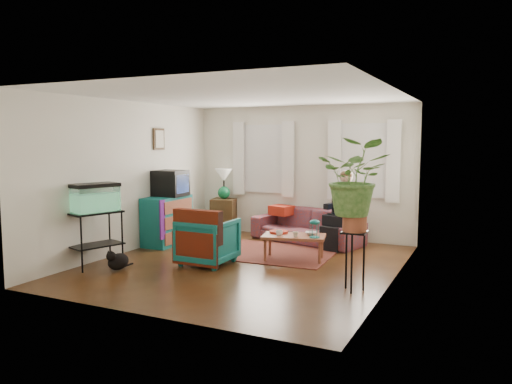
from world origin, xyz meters
The scene contains 31 objects.
floor centered at (0.00, 0.00, 0.00)m, with size 4.50×5.00×0.01m, color #4F2B14.
ceiling centered at (0.00, 0.00, 2.60)m, with size 4.50×5.00×0.01m, color white.
wall_back centered at (0.00, 2.50, 1.30)m, with size 4.50×0.01×2.60m, color silver.
wall_front centered at (0.00, -2.50, 1.30)m, with size 4.50×0.01×2.60m, color silver.
wall_left centered at (-2.25, 0.00, 1.30)m, with size 0.01×5.00×2.60m, color silver.
wall_right centered at (2.25, 0.00, 1.30)m, with size 0.01×5.00×2.60m, color silver.
window_left centered at (-0.80, 2.48, 1.55)m, with size 1.08×0.04×1.38m, color white.
window_right centered at (1.25, 2.48, 1.55)m, with size 1.08×0.04×1.38m, color white.
curtains_left centered at (-0.80, 2.40, 1.55)m, with size 1.36×0.06×1.50m, color white.
curtains_right centered at (1.25, 2.40, 1.55)m, with size 1.36×0.06×1.50m, color white.
picture_frame centered at (-2.21, 0.85, 1.95)m, with size 0.04×0.32×0.40m, color #3D2616.
area_rug centered at (0.09, 0.89, 0.01)m, with size 2.00×1.60×0.01m, color brown.
sofa centered at (0.29, 2.05, 0.42)m, with size 2.13×0.84×0.83m, color brown.
seated_person centered at (1.03, 1.85, 0.64)m, with size 0.53×0.66×1.27m, color black, non-canonical shape.
side_table centered at (-1.65, 2.30, 0.35)m, with size 0.48×0.48×0.70m, color #412318.
table_lamp centered at (-1.65, 2.30, 1.00)m, with size 0.36×0.36×0.64m, color white, non-canonical shape.
dresser centered at (-1.99, 0.74, 0.45)m, with size 0.50×1.00×0.90m, color #135172.
crt_tv centered at (-1.97, 0.84, 1.14)m, with size 0.55×0.50×0.48m, color black.
aquarium_stand centered at (-2.00, -1.09, 0.42)m, with size 0.42×0.76×0.85m, color black.
aquarium centered at (-2.00, -1.09, 1.07)m, with size 0.38×0.69×0.45m, color #7FD899.
black_cat centered at (-1.55, -1.12, 0.16)m, with size 0.25×0.38×0.32m, color black.
armchair centered at (-0.54, -0.21, 0.40)m, with size 0.77×0.72×0.79m, color #105963.
serape_throw centered at (-0.55, -0.51, 0.56)m, with size 0.80×0.18×0.66m, color #9E0A0A.
coffee_table centered at (0.59, 0.59, 0.21)m, with size 0.99×0.54×0.41m, color brown.
cup_a centered at (0.39, 0.45, 0.45)m, with size 0.11×0.11×0.09m, color white.
cup_b centered at (0.67, 0.44, 0.45)m, with size 0.09×0.09×0.08m, color beige.
bowl centered at (0.83, 0.74, 0.43)m, with size 0.19×0.19×0.05m, color white.
snack_tray centered at (0.29, 0.66, 0.43)m, with size 0.31×0.31×0.04m, color #B21414.
birdcage centered at (0.95, 0.54, 0.55)m, with size 0.16×0.16×0.29m, color #115B6B, non-canonical shape.
plant_stand centered at (1.88, -0.62, 0.39)m, with size 0.33×0.33×0.78m, color black.
potted_plant centered at (1.88, -0.62, 1.31)m, with size 0.89×0.77×0.99m, color #599947.
Camera 1 is at (3.43, -6.80, 1.94)m, focal length 35.00 mm.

